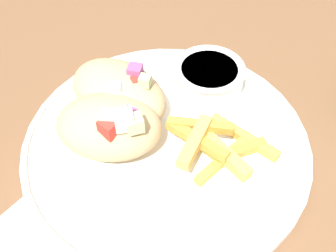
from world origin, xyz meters
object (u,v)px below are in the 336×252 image
(fries_pile, at_px, (215,144))
(sauce_ramekin, at_px, (209,78))
(pita_sandwich_far, at_px, (119,92))
(pita_sandwich_near, at_px, (110,126))
(plate, at_px, (168,141))

(fries_pile, bearing_deg, sauce_ramekin, 120.40)
(sauce_ramekin, bearing_deg, pita_sandwich_far, -134.45)
(pita_sandwich_near, distance_m, fries_pile, 0.11)
(plate, relative_size, pita_sandwich_near, 2.35)
(plate, bearing_deg, pita_sandwich_near, -143.91)
(plate, relative_size, sauce_ramekin, 3.72)
(plate, distance_m, sauce_ramekin, 0.09)
(pita_sandwich_far, distance_m, fries_pile, 0.12)
(fries_pile, bearing_deg, pita_sandwich_near, -156.80)
(plate, relative_size, fries_pile, 2.65)
(pita_sandwich_far, bearing_deg, sauce_ramekin, 57.10)
(plate, height_order, sauce_ramekin, sauce_ramekin)
(pita_sandwich_near, bearing_deg, fries_pile, 1.68)
(pita_sandwich_near, xyz_separation_m, pita_sandwich_far, (-0.02, 0.05, -0.00))
(pita_sandwich_near, height_order, fries_pile, pita_sandwich_near)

